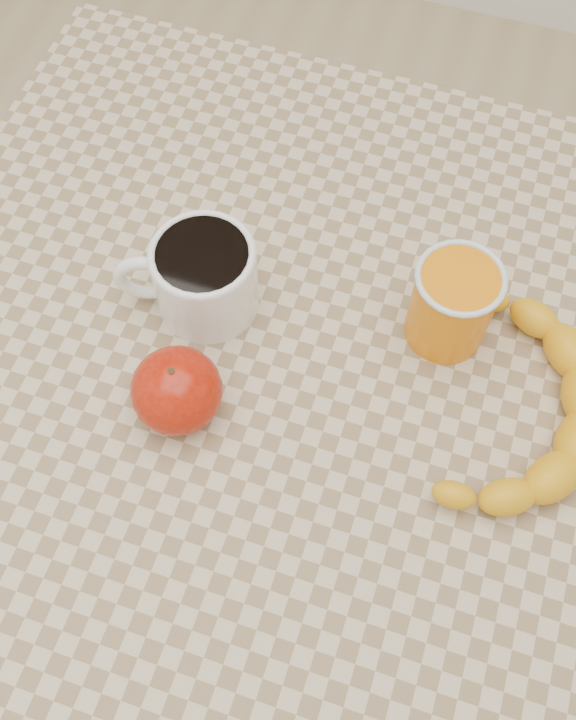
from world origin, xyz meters
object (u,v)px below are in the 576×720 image
(apple, at_px, (177,390))
(banana, at_px, (519,406))
(coffee_mug, at_px, (202,276))
(orange_juice_glass, at_px, (452,304))
(table, at_px, (288,408))

(apple, xyz_separation_m, banana, (0.29, 0.09, -0.02))
(coffee_mug, distance_m, orange_juice_glass, 0.23)
(orange_juice_glass, xyz_separation_m, apple, (-0.21, -0.15, -0.01))
(table, distance_m, banana, 0.23)
(coffee_mug, relative_size, apple, 1.37)
(orange_juice_glass, height_order, apple, orange_juice_glass)
(table, relative_size, orange_juice_glass, 8.57)
(orange_juice_glass, bearing_deg, coffee_mug, -169.95)
(apple, relative_size, banana, 0.37)
(orange_juice_glass, distance_m, banana, 0.11)
(table, bearing_deg, apple, -139.96)
(table, height_order, apple, apple)
(orange_juice_glass, bearing_deg, banana, -40.07)
(table, height_order, coffee_mug, coffee_mug)
(orange_juice_glass, height_order, banana, orange_juice_glass)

